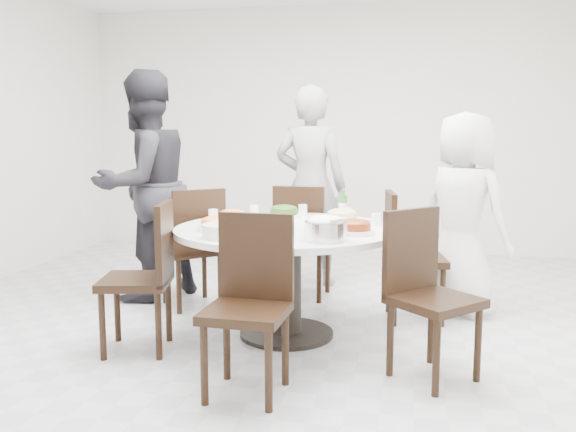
% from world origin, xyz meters
% --- Properties ---
extents(floor, '(6.00, 6.00, 0.01)m').
position_xyz_m(floor, '(0.00, 0.00, 0.00)').
color(floor, silver).
rests_on(floor, ground).
extents(wall_back, '(6.00, 0.01, 2.80)m').
position_xyz_m(wall_back, '(0.00, 3.00, 1.40)').
color(wall_back, white).
rests_on(wall_back, ground).
extents(dining_table, '(1.50, 1.50, 0.75)m').
position_xyz_m(dining_table, '(-0.02, -0.11, 0.38)').
color(dining_table, white).
rests_on(dining_table, floor).
extents(chair_ne, '(0.48, 0.48, 0.95)m').
position_xyz_m(chair_ne, '(0.84, 0.44, 0.47)').
color(chair_ne, black).
rests_on(chair_ne, floor).
extents(chair_n, '(0.45, 0.45, 0.95)m').
position_xyz_m(chair_n, '(-0.08, 0.90, 0.47)').
color(chair_n, black).
rests_on(chair_n, floor).
extents(chair_nw, '(0.59, 0.59, 0.95)m').
position_xyz_m(chair_nw, '(-0.90, 0.45, 0.47)').
color(chair_nw, black).
rests_on(chair_nw, floor).
extents(chair_sw, '(0.50, 0.50, 0.95)m').
position_xyz_m(chair_sw, '(-0.90, -0.57, 0.47)').
color(chair_sw, black).
rests_on(chair_sw, floor).
extents(chair_s, '(0.44, 0.44, 0.95)m').
position_xyz_m(chair_s, '(-0.04, -1.07, 0.47)').
color(chair_s, black).
rests_on(chair_s, floor).
extents(chair_se, '(0.59, 0.59, 0.95)m').
position_xyz_m(chair_se, '(0.94, -0.66, 0.47)').
color(chair_se, black).
rests_on(chair_se, floor).
extents(diner_right, '(0.88, 0.86, 1.53)m').
position_xyz_m(diner_right, '(1.19, 0.69, 0.77)').
color(diner_right, silver).
rests_on(diner_right, floor).
extents(diner_middle, '(0.69, 0.50, 1.79)m').
position_xyz_m(diner_middle, '(-0.10, 1.36, 0.89)').
color(diner_middle, black).
rests_on(diner_middle, floor).
extents(diner_left, '(1.06, 1.14, 1.88)m').
position_xyz_m(diner_left, '(-1.36, 0.61, 0.94)').
color(diner_left, black).
rests_on(diner_left, floor).
extents(dish_greens, '(0.26, 0.26, 0.07)m').
position_xyz_m(dish_greens, '(-0.13, 0.35, 0.78)').
color(dish_greens, white).
rests_on(dish_greens, dining_table).
extents(dish_pale, '(0.27, 0.27, 0.07)m').
position_xyz_m(dish_pale, '(0.32, 0.21, 0.79)').
color(dish_pale, white).
rests_on(dish_pale, dining_table).
extents(dish_orange, '(0.24, 0.24, 0.06)m').
position_xyz_m(dish_orange, '(-0.44, 0.04, 0.78)').
color(dish_orange, white).
rests_on(dish_orange, dining_table).
extents(dish_redbrown, '(0.25, 0.25, 0.06)m').
position_xyz_m(dish_redbrown, '(0.45, -0.27, 0.78)').
color(dish_redbrown, white).
rests_on(dish_redbrown, dining_table).
extents(dish_tofu, '(0.25, 0.25, 0.07)m').
position_xyz_m(dish_tofu, '(-0.44, -0.33, 0.78)').
color(dish_tofu, white).
rests_on(dish_tofu, dining_table).
extents(rice_bowl, '(0.26, 0.26, 0.11)m').
position_xyz_m(rice_bowl, '(0.30, -0.53, 0.81)').
color(rice_bowl, silver).
rests_on(rice_bowl, dining_table).
extents(soup_bowl, '(0.27, 0.27, 0.08)m').
position_xyz_m(soup_bowl, '(-0.31, -0.57, 0.79)').
color(soup_bowl, white).
rests_on(soup_bowl, dining_table).
extents(beverage_bottle, '(0.06, 0.06, 0.22)m').
position_xyz_m(beverage_bottle, '(0.30, 0.38, 0.86)').
color(beverage_bottle, '#2B6D2E').
rests_on(beverage_bottle, dining_table).
extents(tea_cups, '(0.07, 0.07, 0.08)m').
position_xyz_m(tea_cups, '(-0.00, 0.49, 0.79)').
color(tea_cups, white).
rests_on(tea_cups, dining_table).
extents(chopsticks, '(0.24, 0.04, 0.01)m').
position_xyz_m(chopsticks, '(-0.06, 0.58, 0.76)').
color(chopsticks, '#AA7E5A').
rests_on(chopsticks, dining_table).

